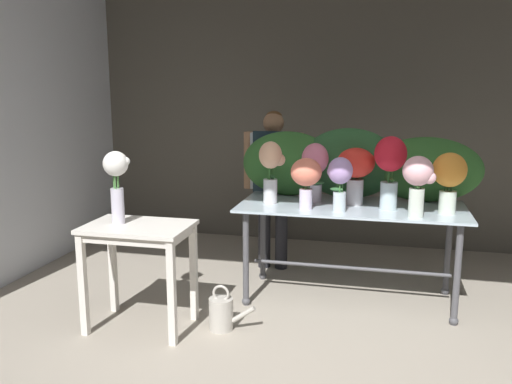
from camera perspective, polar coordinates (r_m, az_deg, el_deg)
The scene contains 17 objects.
ground_plane at distance 4.65m, azimuth 6.47°, elevation -11.30°, with size 7.98×7.98×0.00m, color #9E9384.
wall_back at distance 6.11m, azimuth 8.92°, elevation 8.15°, with size 5.68×0.12×2.93m, color #5B564C.
wall_left at distance 5.43m, azimuth -24.64°, elevation 6.92°, with size 0.12×3.75×2.93m, color silver.
display_table_glass at distance 4.48m, azimuth 10.05°, elevation -3.08°, with size 1.82×0.82×0.82m.
side_table_white at distance 4.00m, azimuth -12.41°, elevation -5.03°, with size 0.76×0.52×0.79m.
florist at distance 5.16m, azimuth 1.84°, elevation 1.98°, with size 0.58×0.24×1.54m.
foliage_backdrop at distance 4.68m, azimuth 10.69°, elevation 2.78°, with size 2.04×0.31×0.61m.
vase_rosy_ranunculus at distance 4.51m, azimuth 6.29°, elevation 2.86°, with size 0.23×0.23×0.49m.
vase_coral_dahlias at distance 4.21m, azimuth 5.37°, elevation 1.65°, with size 0.24×0.24×0.41m.
vase_peach_anemones at distance 4.42m, azimuth 1.62°, elevation 2.72°, with size 0.22×0.19×0.51m.
vase_sunset_roses at distance 4.30m, azimuth 19.89°, elevation 1.58°, with size 0.26×0.26×0.47m.
vase_scarlet_hydrangea at distance 4.43m, azimuth 10.56°, elevation 2.49°, with size 0.31×0.31×0.47m.
vase_crimson_tulips at distance 4.31m, azimuth 14.11°, elevation 2.86°, with size 0.25×0.25×0.58m.
vase_lilac_snapdragons at distance 4.17m, azimuth 8.90°, elevation 1.51°, with size 0.20×0.19×0.42m.
vase_blush_lilies at distance 4.10m, azimuth 16.88°, elevation 1.30°, with size 0.24×0.22×0.46m.
vase_white_roses_tall at distance 3.97m, azimuth -14.63°, elevation 1.30°, with size 0.19×0.18×0.53m.
watering_can at distance 4.06m, azimuth -3.66°, elevation -12.74°, with size 0.35×0.18×0.34m.
Camera 1 is at (0.50, -2.46, 1.77)m, focal length 37.54 mm.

